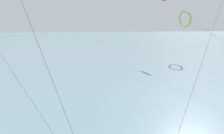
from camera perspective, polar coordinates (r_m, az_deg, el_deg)
sea_water at (r=107.08m, az=-4.45°, el=7.73°), size 400.00×200.00×0.08m
kite_lime at (r=59.80m, az=21.50°, el=13.55°), size 2.58×49.03×14.40m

